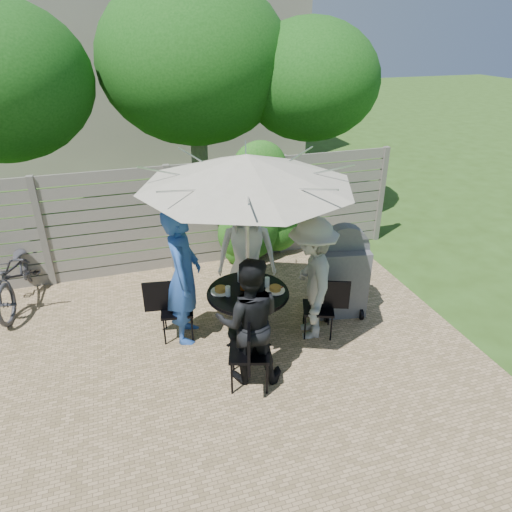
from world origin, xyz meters
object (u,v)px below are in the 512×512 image
object	(u,v)px
bicycle	(18,273)
glass_front	(257,297)
chair_front	(250,364)
patio_table	(248,305)
coffee_cup	(255,279)
person_left	(183,276)
syrup_jug	(243,284)
bbq_grill	(341,274)
plate_left	(220,290)
plate_back	(247,276)
person_front	(249,322)
plate_right	(275,289)
umbrella	(247,170)
person_right	(311,280)
glass_right	(267,282)
plate_extra	(263,302)
glass_back	(240,277)
plate_front	(248,305)
chair_right	(319,318)
chair_back	(247,282)
person_back	(247,251)
glass_left	(228,291)
chair_left	(177,320)

from	to	relation	value
bicycle	glass_front	bearing A→B (deg)	-25.68
chair_front	bicycle	bearing A→B (deg)	62.38
patio_table	coffee_cup	xyz separation A→B (m)	(0.15, 0.19, 0.27)
person_left	syrup_jug	xyz separation A→B (m)	(0.76, -0.16, -0.16)
bbq_grill	plate_left	bearing A→B (deg)	-167.33
plate_back	syrup_jug	xyz separation A→B (m)	(-0.14, -0.28, 0.06)
person_left	bbq_grill	distance (m)	2.28
person_front	syrup_jug	size ratio (longest dim) A/B	10.01
chair_front	plate_right	xyz separation A→B (m)	(0.60, 0.84, 0.44)
patio_table	coffee_cup	distance (m)	0.36
umbrella	person_right	world-z (taller)	umbrella
plate_right	glass_right	distance (m)	0.15
umbrella	coffee_cup	xyz separation A→B (m)	(0.15, 0.19, -1.58)
person_left	plate_right	distance (m)	1.21
plate_extra	glass_back	world-z (taller)	glass_back
syrup_jug	bicycle	bearing A→B (deg)	149.18
plate_right	glass_right	bearing A→B (deg)	118.33
person_left	plate_extra	world-z (taller)	person_left
plate_front	chair_right	bearing A→B (deg)	5.00
glass_right	umbrella	bearing A→B (deg)	-173.41
plate_left	chair_right	bearing A→B (deg)	-15.47
chair_back	chair_front	world-z (taller)	chair_front
chair_back	person_front	world-z (taller)	person_front
person_back	chair_right	world-z (taller)	person_back
patio_table	person_right	distance (m)	0.91
person_front	glass_right	size ratio (longest dim) A/B	11.45
umbrella	glass_front	xyz separation A→B (m)	(0.03, -0.28, -1.57)
patio_table	person_front	world-z (taller)	person_front
patio_table	syrup_jug	distance (m)	0.30
chair_right	plate_extra	size ratio (longest dim) A/B	3.50
umbrella	chair_back	bearing A→B (deg)	74.63
glass_front	bbq_grill	world-z (taller)	bbq_grill
plate_back	person_front	bearing A→B (deg)	-105.41
glass_front	bicycle	xyz separation A→B (m)	(-3.10, 2.15, -0.29)
person_right	plate_right	xyz separation A→B (m)	(-0.45, 0.12, -0.14)
glass_left	glass_right	xyz separation A→B (m)	(0.56, 0.06, 0.00)
person_front	glass_front	xyz separation A→B (m)	(0.25, 0.52, -0.03)
person_back	person_right	xyz separation A→B (m)	(0.58, -1.02, -0.01)
patio_table	plate_back	distance (m)	0.43
person_front	coffee_cup	xyz separation A→B (m)	(0.38, 0.99, -0.04)
glass_front	syrup_jug	xyz separation A→B (m)	(-0.08, 0.34, 0.01)
person_front	glass_back	bearing A→B (deg)	-84.50
person_front	plate_front	world-z (taller)	person_front
chair_left	glass_left	size ratio (longest dim) A/B	6.27
plate_extra	person_back	bearing A→B (deg)	83.64
person_front	glass_back	size ratio (longest dim) A/B	11.45
plate_back	bicycle	bearing A→B (deg)	154.32
plate_right	glass_left	size ratio (longest dim) A/B	1.86
umbrella	person_left	xyz separation A→B (m)	(-0.80, 0.22, -1.39)
glass_back	glass_front	world-z (taller)	same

